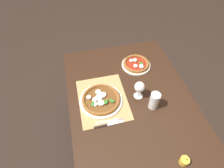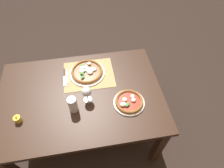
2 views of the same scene
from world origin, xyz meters
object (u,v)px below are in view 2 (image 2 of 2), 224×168
at_px(pizza_near, 87,72).
at_px(fork, 67,78).
at_px(pint_glass, 73,105).
at_px(knife, 64,77).
at_px(wine_glass, 87,92).
at_px(votive_candle, 18,119).
at_px(pizza_far, 129,102).

bearing_deg(pizza_near, fork, 8.66).
bearing_deg(pint_glass, knife, -78.07).
bearing_deg(pint_glass, fork, -81.58).
bearing_deg(pizza_near, wine_glass, 86.29).
bearing_deg(votive_candle, wine_glass, -168.82).
xyz_separation_m(fork, votive_candle, (0.38, 0.38, 0.02)).
height_order(fork, votive_candle, votive_candle).
bearing_deg(pint_glass, pizza_near, -110.26).
distance_m(fork, knife, 0.03).
bearing_deg(pizza_near, pint_glass, 69.74).
relative_size(pizza_far, votive_candle, 3.59).
bearing_deg(knife, votive_candle, 47.55).
bearing_deg(pizza_near, votive_candle, 35.52).
distance_m(pizza_near, pint_glass, 0.40).
height_order(pint_glass, votive_candle, pint_glass).
xyz_separation_m(pizza_far, votive_candle, (0.88, 0.02, 0.00)).
xyz_separation_m(pizza_near, pint_glass, (0.14, 0.37, 0.05)).
relative_size(pizza_near, fork, 1.65).
bearing_deg(votive_candle, pint_glass, -175.81).
relative_size(pint_glass, fork, 0.72).
xyz_separation_m(pizza_far, fork, (0.50, -0.36, -0.01)).
height_order(pizza_far, pint_glass, pint_glass).
bearing_deg(knife, pint_glass, 101.93).
xyz_separation_m(pizza_near, votive_candle, (0.57, 0.40, 0.00)).
distance_m(pizza_near, fork, 0.19).
xyz_separation_m(wine_glass, pint_glass, (0.12, 0.08, -0.04)).
height_order(pizza_far, votive_candle, votive_candle).
bearing_deg(pizza_near, pizza_far, 129.07).
bearing_deg(votive_candle, fork, -135.17).
xyz_separation_m(pint_glass, fork, (0.05, -0.34, -0.06)).
relative_size(pizza_near, knife, 1.53).
bearing_deg(votive_candle, knife, -132.45).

